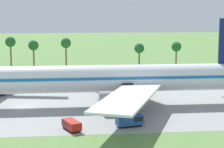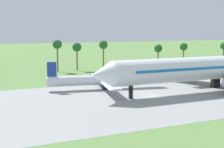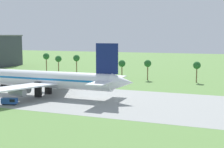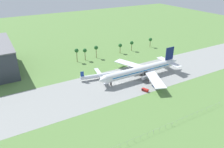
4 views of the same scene
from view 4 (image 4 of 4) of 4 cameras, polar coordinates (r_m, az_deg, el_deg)
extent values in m
plane|color=#5B8442|center=(159.61, 1.50, -2.47)|extent=(600.00, 600.00, 0.00)
cube|color=gray|center=(159.61, 1.50, -2.46)|extent=(320.00, 44.00, 0.02)
cylinder|color=white|center=(166.61, 7.38, 0.98)|extent=(60.73, 6.09, 6.09)
cone|color=white|center=(150.76, -2.69, -1.61)|extent=(4.87, 5.97, 5.97)
cone|color=white|center=(187.68, 15.81, 3.25)|extent=(7.61, 5.78, 5.78)
cube|color=#146BB7|center=(166.42, 7.39, 1.13)|extent=(51.62, 6.21, 0.61)
cube|color=navy|center=(181.15, 14.82, 5.20)|extent=(7.91, 0.50, 10.35)
cube|color=white|center=(183.94, 14.64, 3.09)|extent=(5.48, 24.35, 0.30)
cube|color=white|center=(158.03, 11.03, -1.17)|extent=(18.28, 30.04, 0.44)
cube|color=white|center=(178.76, 5.05, 2.50)|extent=(18.28, 30.04, 0.44)
cylinder|color=gray|center=(162.29, 8.65, -0.92)|extent=(5.48, 2.74, 2.74)
cylinder|color=gray|center=(159.59, 10.68, -1.57)|extent=(5.48, 2.74, 2.74)
cylinder|color=gray|center=(172.72, 5.70, 0.97)|extent=(5.48, 2.74, 2.74)
cylinder|color=gray|center=(178.53, 5.23, 1.84)|extent=(5.48, 2.74, 2.74)
cube|color=black|center=(155.39, -0.28, -2.11)|extent=(0.70, 0.90, 5.63)
cube|color=black|center=(167.42, 8.83, -0.28)|extent=(2.40, 1.20, 5.63)
cube|color=black|center=(172.14, 7.46, 0.56)|extent=(2.40, 1.20, 5.63)
cylinder|color=silver|center=(165.88, -2.94, -0.33)|extent=(31.55, 8.59, 2.74)
cube|color=navy|center=(161.55, -7.81, 0.00)|extent=(2.47, 0.70, 3.84)
cube|color=silver|center=(166.00, -2.94, -0.41)|extent=(8.54, 28.55, 0.24)
cube|color=black|center=(166.46, -2.93, -0.73)|extent=(1.64, 2.65, 2.61)
cube|color=black|center=(158.37, 11.40, -3.17)|extent=(4.57, 2.77, 0.40)
cube|color=#234C99|center=(157.85, 11.43, -2.83)|extent=(5.35, 3.14, 1.79)
cube|color=black|center=(158.75, 11.74, -2.58)|extent=(2.19, 2.40, 0.90)
cube|color=black|center=(151.30, 8.61, -4.40)|extent=(3.21, 4.33, 0.40)
cube|color=#B21E19|center=(150.85, 8.63, -4.10)|extent=(3.66, 5.05, 1.41)
cube|color=black|center=(151.26, 8.22, -3.89)|extent=(2.51, 2.30, 0.90)
cylinder|color=gray|center=(107.13, 2.10, -18.28)|extent=(0.10, 0.10, 2.10)
cylinder|color=gray|center=(108.74, 3.98, -17.52)|extent=(0.10, 0.10, 2.10)
cylinder|color=gray|center=(110.47, 5.79, -16.77)|extent=(0.10, 0.10, 2.10)
cylinder|color=gray|center=(112.32, 7.53, -16.02)|extent=(0.10, 0.10, 2.10)
cylinder|color=gray|center=(114.27, 9.19, -15.29)|extent=(0.10, 0.10, 2.10)
cylinder|color=gray|center=(116.34, 10.79, -14.58)|extent=(0.10, 0.10, 2.10)
cylinder|color=gray|center=(118.50, 12.32, -13.87)|extent=(0.10, 0.10, 2.10)
cylinder|color=gray|center=(120.75, 13.79, -13.19)|extent=(0.10, 0.10, 2.10)
cylinder|color=gray|center=(123.10, 15.20, -12.52)|extent=(0.10, 0.10, 2.10)
cylinder|color=gray|center=(125.52, 16.54, -11.87)|extent=(0.10, 0.10, 2.10)
cylinder|color=gray|center=(128.03, 17.83, -11.24)|extent=(0.10, 0.10, 2.10)
cylinder|color=gray|center=(130.61, 19.06, -10.63)|extent=(0.10, 0.10, 2.10)
cylinder|color=gray|center=(133.26, 20.24, -10.04)|extent=(0.10, 0.10, 2.10)
cylinder|color=gray|center=(135.98, 21.36, -9.47)|extent=(0.10, 0.10, 2.10)
cylinder|color=gray|center=(138.76, 22.44, -8.91)|extent=(0.10, 0.10, 2.10)
cylinder|color=gray|center=(141.59, 23.47, -8.38)|extent=(0.10, 0.10, 2.10)
cylinder|color=gray|center=(144.49, 24.46, -7.86)|extent=(0.10, 0.10, 2.10)
cylinder|color=gray|center=(147.43, 25.41, -7.37)|extent=(0.10, 0.10, 2.10)
cylinder|color=gray|center=(150.42, 26.32, -6.89)|extent=(0.10, 0.10, 2.10)
cylinder|color=gray|center=(122.49, 15.25, -12.15)|extent=(80.00, 0.06, 0.06)
cylinder|color=gray|center=(123.45, 15.49, -12.58)|extent=(0.08, 0.08, 1.60)
cube|color=white|center=(123.08, 15.53, -12.37)|extent=(0.44, 0.03, 0.56)
cylinder|color=brown|center=(197.70, -9.15, 4.54)|extent=(0.56, 0.56, 9.97)
sphere|color=#235B28|center=(195.78, -9.26, 6.06)|extent=(3.60, 3.60, 3.60)
cylinder|color=brown|center=(216.96, 2.14, 6.42)|extent=(0.56, 0.56, 7.29)
sphere|color=#235B28|center=(215.59, 2.16, 7.48)|extent=(3.60, 3.60, 3.60)
cylinder|color=brown|center=(204.73, -4.14, 5.48)|extent=(0.56, 0.56, 9.42)
sphere|color=#235B28|center=(202.95, -4.18, 6.88)|extent=(3.60, 3.60, 3.60)
cylinder|color=brown|center=(237.94, 9.93, 7.85)|extent=(0.56, 0.56, 7.61)
sphere|color=#235B28|center=(236.65, 10.01, 8.87)|extent=(3.60, 3.60, 3.60)
cylinder|color=brown|center=(200.58, -7.04, 4.80)|extent=(0.56, 0.56, 8.69)
sphere|color=#235B28|center=(198.87, -7.12, 6.13)|extent=(3.60, 3.60, 3.60)
cylinder|color=brown|center=(224.03, 5.13, 7.02)|extent=(0.56, 0.56, 7.74)
sphere|color=#235B28|center=(222.64, 5.18, 8.11)|extent=(3.60, 3.60, 3.60)
camera|label=1|loc=(104.12, 34.34, -10.66)|focal=65.00mm
camera|label=2|loc=(87.77, 1.84, -16.52)|focal=50.00mm
camera|label=3|loc=(170.36, 48.92, -1.74)|focal=50.00mm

